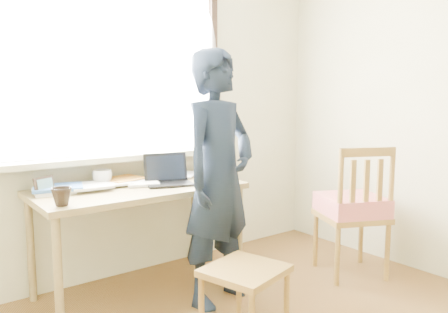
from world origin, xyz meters
TOP-DOWN VIEW (x-y plane):
  - room_shell at (-0.02, 0.20)m, footprint 3.52×4.02m
  - desk at (-0.20, 1.63)m, footprint 1.41×0.70m
  - laptop at (0.01, 1.59)m, footprint 0.37×0.33m
  - mug_white at (-0.37, 1.84)m, footprint 0.15×0.15m
  - mug_dark at (-0.79, 1.39)m, footprint 0.11×0.11m
  - mouse at (0.25, 1.53)m, footprint 0.08×0.06m
  - desk_clutter at (-0.42, 1.78)m, footprint 0.82×0.45m
  - book_a at (-0.55, 1.81)m, footprint 0.21×0.27m
  - book_b at (0.20, 1.88)m, footprint 0.34×0.33m
  - picture_frame at (-0.80, 1.73)m, footprint 0.13×0.07m
  - work_chair at (-0.02, 0.70)m, footprint 0.50×0.49m
  - side_chair at (1.24, 0.92)m, footprint 0.61×0.60m
  - person at (0.17, 1.19)m, footprint 0.69×0.54m

SIDE VIEW (x-z plane):
  - work_chair at x=-0.02m, z-range 0.14..0.57m
  - side_chair at x=1.24m, z-range 0.03..1.04m
  - desk at x=-0.20m, z-range 0.30..1.05m
  - book_b at x=0.20m, z-range 0.75..0.77m
  - book_a at x=-0.55m, z-range 0.75..0.78m
  - mouse at x=0.25m, z-range 0.75..0.79m
  - desk_clutter at x=-0.42m, z-range 0.75..0.80m
  - laptop at x=0.01m, z-range 0.70..0.91m
  - mug_dark at x=-0.79m, z-range 0.75..0.86m
  - mug_white at x=-0.37m, z-range 0.75..0.86m
  - picture_frame at x=-0.80m, z-range 0.75..0.86m
  - person at x=0.17m, z-range 0.00..1.68m
  - room_shell at x=-0.02m, z-range 0.33..2.94m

